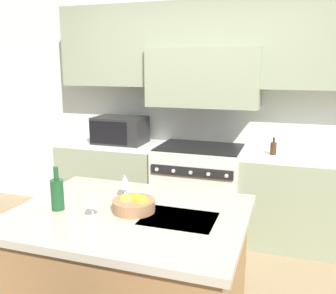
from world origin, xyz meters
TOP-DOWN VIEW (x-y plane):
  - back_cabinetry at (0.00, 1.85)m, footprint 10.00×0.46m
  - back_counter at (0.00, 1.60)m, footprint 3.20×0.62m
  - range_stove at (0.00, 1.58)m, footprint 0.89×0.70m
  - microwave at (-0.92, 1.59)m, footprint 0.56×0.40m
  - kitchen_island at (-0.01, -0.19)m, footprint 1.41×1.09m
  - wine_bottle at (-0.44, -0.29)m, footprint 0.08×0.08m
  - wine_glass_near at (-0.18, -0.34)m, footprint 0.08×0.08m
  - wine_glass_far at (-0.14, 0.04)m, footprint 0.08×0.08m
  - fruit_bowl at (0.01, -0.16)m, footprint 0.26×0.26m
  - oil_bottle_on_counter at (0.74, 1.56)m, footprint 0.06×0.06m

SIDE VIEW (x-z plane):
  - kitchen_island at x=-0.01m, z-range 0.00..0.91m
  - back_counter at x=0.00m, z-range 0.00..0.92m
  - range_stove at x=0.00m, z-range 0.00..0.95m
  - fruit_bowl at x=0.01m, z-range 0.90..1.00m
  - oil_bottle_on_counter at x=0.74m, z-range 0.90..1.07m
  - wine_bottle at x=-0.44m, z-range 0.87..1.15m
  - wine_glass_near at x=-0.18m, z-range 0.94..1.10m
  - wine_glass_far at x=-0.14m, z-range 0.94..1.10m
  - microwave at x=-0.92m, z-range 0.92..1.22m
  - back_cabinetry at x=0.00m, z-range 0.23..2.93m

